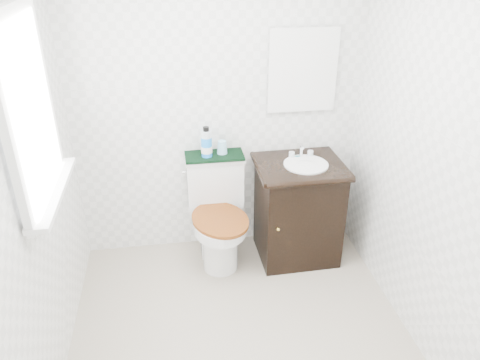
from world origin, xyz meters
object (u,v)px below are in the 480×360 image
object	(u,v)px
trash_bin	(217,235)
mouthwash_bottle	(206,143)
vanity	(298,208)
toilet	(218,218)
cup	(222,147)

from	to	relation	value
trash_bin	mouthwash_bottle	distance (m)	0.81
vanity	toilet	bearing A→B (deg)	174.38
toilet	cup	bearing A→B (deg)	66.09
toilet	mouthwash_bottle	distance (m)	0.61
cup	trash_bin	bearing A→B (deg)	-131.21
vanity	cup	xyz separation A→B (m)	(-0.57, 0.21, 0.47)
trash_bin	mouthwash_bottle	bearing A→B (deg)	147.17
mouthwash_bottle	cup	bearing A→B (deg)	16.26
toilet	trash_bin	world-z (taller)	toilet
toilet	cup	xyz separation A→B (m)	(0.06, 0.14, 0.54)
vanity	trash_bin	world-z (taller)	vanity
trash_bin	mouthwash_bottle	world-z (taller)	mouthwash_bottle
toilet	mouthwash_bottle	world-z (taller)	mouthwash_bottle
toilet	vanity	size ratio (longest dim) A/B	0.91
vanity	mouthwash_bottle	size ratio (longest dim) A/B	3.93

